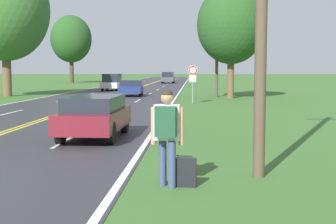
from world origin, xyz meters
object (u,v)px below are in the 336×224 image
(traffic_sign, at_px, (193,75))
(car_maroon_hatchback_nearest, at_px, (95,115))
(tree_behind_sign, at_px, (71,39))
(car_dark_grey_van_mid_far, at_px, (168,77))
(car_silver_van_mid_near, at_px, (112,82))
(tree_mid_treeline, at_px, (231,25))
(suitcase, at_px, (185,172))
(tree_left_verge, at_px, (5,10))
(car_dark_blue_hatchback_approaching, at_px, (131,87))
(hitchhiker_person, at_px, (167,128))

(traffic_sign, bearing_deg, car_maroon_hatchback_nearest, -101.32)
(tree_behind_sign, distance_m, car_dark_grey_van_mid_far, 16.66)
(tree_behind_sign, relative_size, car_silver_van_mid_near, 2.34)
(tree_mid_treeline, xyz_separation_m, car_maroon_hatchback_nearest, (-5.89, -20.80, -4.75))
(tree_mid_treeline, relative_size, car_silver_van_mid_near, 1.85)
(suitcase, height_order, tree_left_verge, tree_left_verge)
(car_silver_van_mid_near, bearing_deg, car_dark_blue_hatchback_approaching, -162.56)
(tree_left_verge, distance_m, car_dark_blue_hatchback_approaching, 11.79)
(hitchhiker_person, relative_size, tree_mid_treeline, 0.22)
(tree_behind_sign, bearing_deg, car_dark_grey_van_mid_far, -3.87)
(tree_behind_sign, distance_m, car_maroon_hatchback_nearest, 61.77)
(traffic_sign, relative_size, car_maroon_hatchback_nearest, 0.59)
(car_maroon_hatchback_nearest, distance_m, car_silver_van_mid_near, 33.59)
(car_dark_blue_hatchback_approaching, bearing_deg, hitchhiker_person, 6.23)
(traffic_sign, distance_m, car_maroon_hatchback_nearest, 15.60)
(traffic_sign, distance_m, tree_mid_treeline, 7.22)
(suitcase, xyz_separation_m, car_dark_blue_hatchback_approaching, (-5.00, 29.19, 0.45))
(tree_mid_treeline, bearing_deg, hitchhiker_person, -96.80)
(tree_left_verge, bearing_deg, tree_behind_sign, 96.91)
(car_dark_blue_hatchback_approaching, bearing_deg, car_silver_van_mid_near, -164.48)
(hitchhiker_person, xyz_separation_m, tree_mid_treeline, (3.21, 26.96, 4.37))
(suitcase, bearing_deg, tree_mid_treeline, -0.53)
(hitchhiker_person, bearing_deg, tree_behind_sign, 21.92)
(hitchhiker_person, distance_m, tree_behind_sign, 68.36)
(car_maroon_hatchback_nearest, relative_size, car_dark_blue_hatchback_approaching, 1.15)
(traffic_sign, bearing_deg, suitcase, -90.14)
(hitchhiker_person, distance_m, car_maroon_hatchback_nearest, 6.72)
(car_dark_blue_hatchback_approaching, bearing_deg, traffic_sign, 29.94)
(suitcase, bearing_deg, car_maroon_hatchback_nearest, 31.85)
(tree_mid_treeline, relative_size, car_dark_blue_hatchback_approaching, 2.37)
(car_dark_blue_hatchback_approaching, distance_m, car_dark_grey_van_mid_far, 35.07)
(tree_behind_sign, bearing_deg, car_silver_van_mid_near, -66.84)
(traffic_sign, height_order, car_dark_blue_hatchback_approaching, traffic_sign)
(car_silver_van_mid_near, height_order, car_dark_grey_van_mid_far, car_dark_grey_van_mid_far)
(tree_behind_sign, distance_m, tree_mid_treeline, 44.46)
(car_maroon_hatchback_nearest, xyz_separation_m, car_silver_van_mid_near, (-5.34, 33.17, 0.15))
(hitchhiker_person, height_order, tree_behind_sign, tree_behind_sign)
(hitchhiker_person, bearing_deg, suitcase, -72.78)
(car_dark_grey_van_mid_far, bearing_deg, tree_behind_sign, -92.26)
(tree_behind_sign, xyz_separation_m, tree_mid_treeline, (22.36, -38.40, -1.45))
(suitcase, distance_m, tree_left_verge, 32.88)
(suitcase, bearing_deg, traffic_sign, 5.46)
(tree_left_verge, bearing_deg, traffic_sign, -25.37)
(tree_mid_treeline, relative_size, car_dark_grey_van_mid_far, 1.93)
(hitchhiker_person, distance_m, car_dark_blue_hatchback_approaching, 29.63)
(traffic_sign, distance_m, tree_left_verge, 17.43)
(tree_mid_treeline, bearing_deg, traffic_sign, -117.04)
(traffic_sign, bearing_deg, tree_mid_treeline, 62.96)
(tree_behind_sign, bearing_deg, hitchhiker_person, -73.67)
(tree_behind_sign, bearing_deg, suitcase, -73.39)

